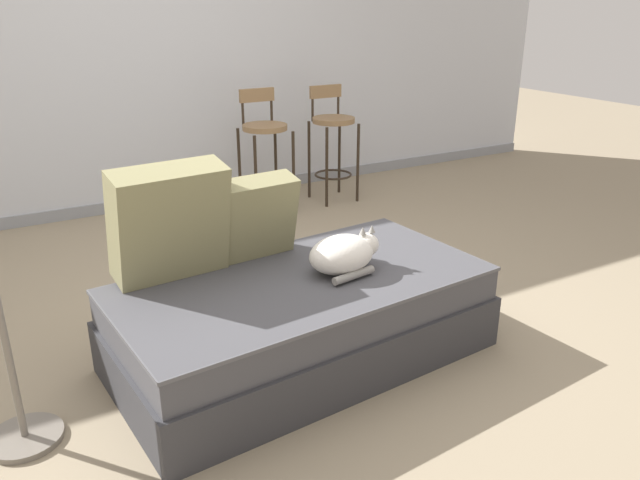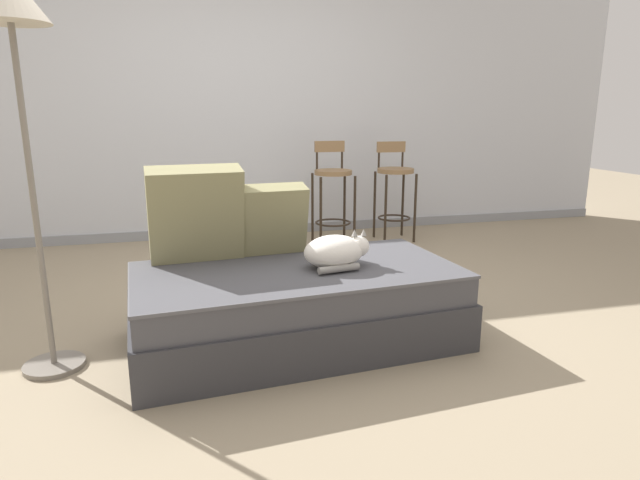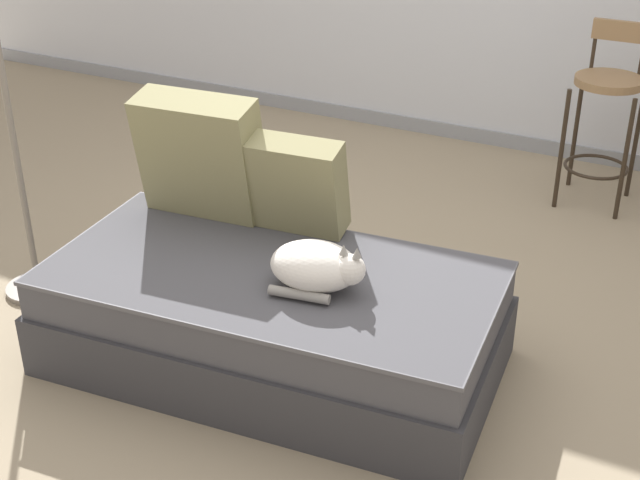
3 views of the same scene
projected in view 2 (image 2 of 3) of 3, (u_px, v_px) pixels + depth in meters
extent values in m
plane|color=gray|center=(284.00, 314.00, 3.24)|extent=(16.00, 16.00, 0.00)
cube|color=silver|center=(238.00, 100.00, 5.05)|extent=(8.00, 0.10, 2.60)
cube|color=gray|center=(243.00, 231.00, 5.29)|extent=(8.00, 0.02, 0.09)
cube|color=#353539|center=(297.00, 320.00, 2.83)|extent=(1.75, 1.01, 0.25)
cube|color=#47474C|center=(297.00, 283.00, 2.78)|extent=(1.71, 0.97, 0.16)
cube|color=#525257|center=(297.00, 270.00, 2.77)|extent=(1.72, 0.98, 0.02)
cube|color=#847F56|center=(196.00, 213.00, 2.86)|extent=(0.51, 0.30, 0.52)
cube|color=#847F56|center=(272.00, 219.00, 3.01)|extent=(0.40, 0.25, 0.40)
ellipsoid|color=white|center=(334.00, 252.00, 2.77)|extent=(0.35, 0.29, 0.17)
sphere|color=white|center=(359.00, 246.00, 2.80)|extent=(0.11, 0.11, 0.11)
cone|color=gray|center=(355.00, 233.00, 2.78)|extent=(0.03, 0.03, 0.04)
cone|color=gray|center=(364.00, 232.00, 2.79)|extent=(0.03, 0.03, 0.04)
cylinder|color=gray|center=(339.00, 269.00, 2.68)|extent=(0.22, 0.07, 0.04)
cylinder|color=#2D2319|center=(321.00, 213.00, 4.72)|extent=(0.02, 0.02, 0.64)
cylinder|color=#2D2319|center=(355.00, 212.00, 4.79)|extent=(0.02, 0.02, 0.64)
cylinder|color=#2D2319|center=(312.00, 207.00, 5.01)|extent=(0.02, 0.02, 0.64)
cylinder|color=#2D2319|center=(344.00, 206.00, 5.09)|extent=(0.02, 0.02, 0.64)
torus|color=#2D2319|center=(333.00, 223.00, 4.93)|extent=(0.33, 0.33, 0.02)
cylinder|color=olive|center=(333.00, 172.00, 4.82)|extent=(0.34, 0.34, 0.04)
cylinder|color=#2D2319|center=(317.00, 160.00, 4.89)|extent=(0.02, 0.02, 0.24)
cylinder|color=#2D2319|center=(342.00, 159.00, 4.95)|extent=(0.02, 0.02, 0.24)
cube|color=olive|center=(330.00, 146.00, 4.89)|extent=(0.28, 0.03, 0.10)
cylinder|color=#2D2319|center=(386.00, 210.00, 4.88)|extent=(0.02, 0.02, 0.64)
cylinder|color=#2D2319|center=(415.00, 209.00, 4.95)|extent=(0.02, 0.02, 0.64)
cylinder|color=#2D2319|center=(375.00, 205.00, 5.15)|extent=(0.02, 0.02, 0.64)
cylinder|color=#2D2319|center=(403.00, 203.00, 5.22)|extent=(0.02, 0.02, 0.64)
torus|color=#2D2319|center=(394.00, 218.00, 5.08)|extent=(0.31, 0.31, 0.02)
cylinder|color=olive|center=(396.00, 171.00, 4.97)|extent=(0.34, 0.34, 0.04)
cylinder|color=#2D2319|center=(379.00, 159.00, 5.04)|extent=(0.02, 0.02, 0.23)
cylinder|color=#2D2319|center=(402.00, 159.00, 5.10)|extent=(0.02, 0.02, 0.23)
cube|color=olive|center=(391.00, 147.00, 5.04)|extent=(0.28, 0.03, 0.10)
cylinder|color=slate|center=(55.00, 365.00, 2.57)|extent=(0.28, 0.28, 0.02)
cylinder|color=slate|center=(35.00, 208.00, 2.39)|extent=(0.03, 0.03, 1.56)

